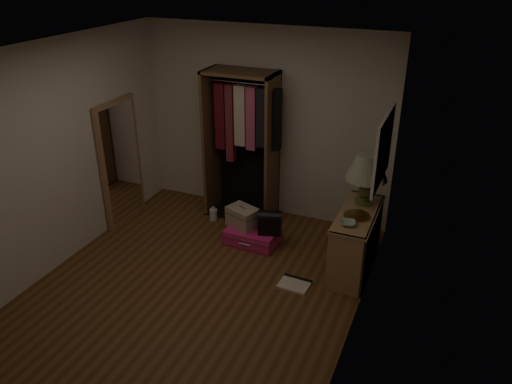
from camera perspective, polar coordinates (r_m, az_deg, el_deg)
ground at (r=5.81m, az=-6.47°, el=-10.43°), size 4.00×4.00×0.00m
room_walls at (r=5.07m, az=-6.32°, el=3.39°), size 3.52×4.02×2.60m
console_bookshelf at (r=5.96m, az=11.39°, el=-5.19°), size 0.42×1.12×0.75m
open_wardrobe at (r=6.74m, az=-1.31°, el=6.74°), size 1.04×0.50×2.05m
floor_mirror at (r=6.98m, az=-15.20°, el=3.33°), size 0.06×0.80×1.70m
pink_suitcase at (r=6.47m, az=-0.36°, el=-4.99°), size 0.68×0.51×0.20m
train_case at (r=6.42m, az=-1.54°, el=-2.87°), size 0.46×0.39×0.28m
black_bag at (r=6.26m, az=1.61°, el=-3.38°), size 0.33×0.26×0.32m
table_lamp at (r=5.81m, az=12.58°, el=2.67°), size 0.53×0.53×0.61m
brass_tray at (r=5.68m, az=11.44°, el=-2.69°), size 0.33×0.33×0.02m
ceramic_bowl at (r=5.49m, az=10.45°, el=-3.52°), size 0.20×0.20×0.04m
white_jug at (r=7.04m, az=-4.88°, el=-2.54°), size 0.13×0.13×0.19m
floor_book at (r=5.78m, az=4.48°, el=-10.38°), size 0.35×0.29×0.03m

